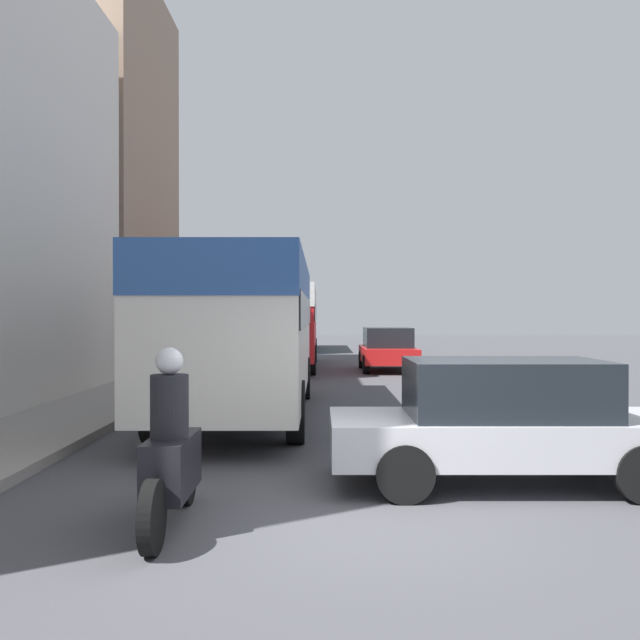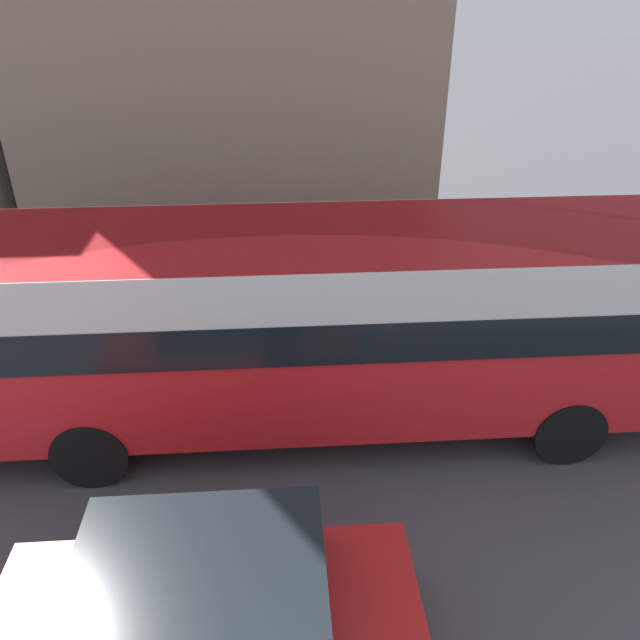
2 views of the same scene
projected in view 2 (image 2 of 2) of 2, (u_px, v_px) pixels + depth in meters
The scene contains 2 objects.
bus_following at pixel (329, 305), 8.61m from camera, with size 2.56×10.38×3.02m.
car_far_curb at pixel (205, 615), 5.76m from camera, with size 1.92×4.04×1.55m.
Camera 2 is at (5.79, 19.29, 6.01)m, focal length 35.00 mm.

